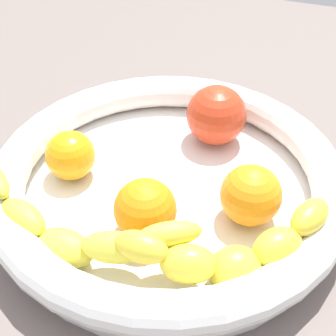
% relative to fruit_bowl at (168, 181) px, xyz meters
% --- Properties ---
extents(kitchen_counter, '(1.20, 1.20, 0.03)m').
position_rel_fruit_bowl_xyz_m(kitchen_counter, '(0.00, 0.00, -0.04)').
color(kitchen_counter, '#685C57').
rests_on(kitchen_counter, ground).
extents(fruit_bowl, '(0.37, 0.37, 0.06)m').
position_rel_fruit_bowl_xyz_m(fruit_bowl, '(0.00, 0.00, 0.00)').
color(fruit_bowl, white).
rests_on(fruit_bowl, kitchen_counter).
extents(banana_draped_left, '(0.08, 0.24, 0.06)m').
position_rel_fruit_bowl_xyz_m(banana_draped_left, '(-0.11, 0.05, 0.02)').
color(banana_draped_left, yellow).
rests_on(banana_draped_left, fruit_bowl).
extents(banana_draped_right, '(0.13, 0.17, 0.06)m').
position_rel_fruit_bowl_xyz_m(banana_draped_right, '(-0.09, -0.09, 0.02)').
color(banana_draped_right, yellow).
rests_on(banana_draped_right, fruit_bowl).
extents(orange_front, '(0.05, 0.05, 0.05)m').
position_rel_fruit_bowl_xyz_m(orange_front, '(-0.01, 0.11, 0.02)').
color(orange_front, orange).
rests_on(orange_front, fruit_bowl).
extents(orange_mid_left, '(0.06, 0.06, 0.06)m').
position_rel_fruit_bowl_xyz_m(orange_mid_left, '(-0.06, 0.00, 0.02)').
color(orange_mid_left, orange).
rests_on(orange_mid_left, fruit_bowl).
extents(orange_mid_right, '(0.06, 0.06, 0.06)m').
position_rel_fruit_bowl_xyz_m(orange_mid_right, '(-0.01, -0.09, 0.02)').
color(orange_mid_right, orange).
rests_on(orange_mid_right, fruit_bowl).
extents(tomato_red, '(0.07, 0.07, 0.07)m').
position_rel_fruit_bowl_xyz_m(tomato_red, '(0.10, -0.02, 0.02)').
color(tomato_red, red).
rests_on(tomato_red, fruit_bowl).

